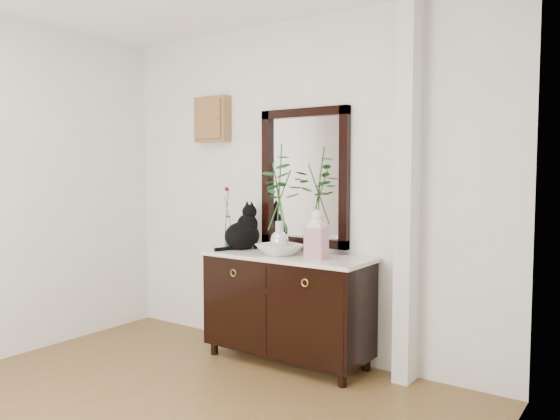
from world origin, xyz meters
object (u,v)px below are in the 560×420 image
Objects in this scene: cat at (242,226)px; sideboard at (287,302)px; lotus_bowl at (279,249)px; ginger_jar at (316,234)px.

sideboard is at bearing 17.57° from cat.
cat is at bearing 177.97° from sideboard.
ginger_jar is at bearing -3.57° from lotus_bowl.
lotus_bowl is at bearing 10.61° from cat.
ginger_jar is at bearing -13.25° from sideboard.
sideboard is at bearing 166.75° from ginger_jar.
lotus_bowl reaches higher than sideboard.
lotus_bowl is (0.42, -0.07, -0.15)m from cat.
cat reaches higher than sideboard.
ginger_jar is (0.76, -0.09, -0.00)m from cat.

